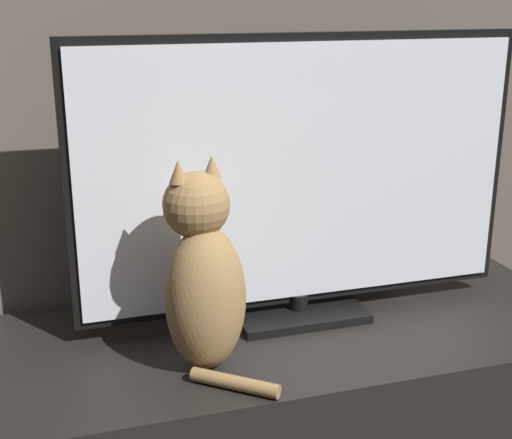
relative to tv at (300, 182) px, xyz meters
The scene contains 3 objects.
tv_stand 0.56m from the tv, 136.03° to the right, with size 1.47×0.55×0.44m.
tv is the anchor object (origin of this frame).
cat 0.34m from the tv, 148.08° to the right, with size 0.21×0.28×0.43m.
Camera 1 is at (-0.48, -0.47, 1.18)m, focal length 50.00 mm.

